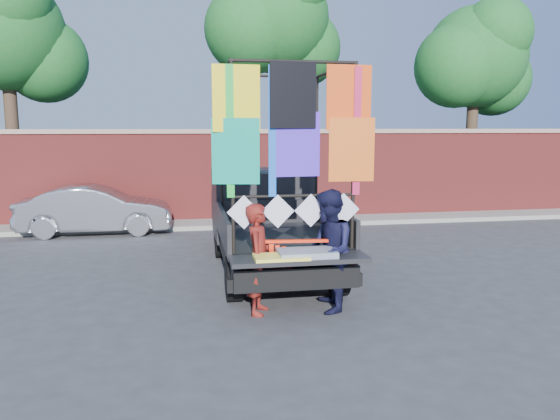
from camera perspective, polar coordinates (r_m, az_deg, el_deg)
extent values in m
plane|color=#38383A|center=(8.99, 1.84, -8.68)|extent=(90.00, 90.00, 0.00)
cube|color=#9A302D|center=(15.56, -3.44, 3.43)|extent=(30.00, 0.35, 2.50)
cube|color=#A28471|center=(15.49, -3.49, 8.22)|extent=(30.00, 0.45, 0.12)
cube|color=gray|center=(15.03, -3.09, -1.34)|extent=(30.00, 1.20, 0.12)
cylinder|color=#38281C|center=(17.25, -26.14, 7.07)|extent=(0.36, 0.36, 4.90)
sphere|color=#1B5F25|center=(17.44, -26.78, 16.29)|extent=(3.20, 3.20, 3.20)
sphere|color=#1B5F25|center=(17.51, -23.33, 14.16)|extent=(2.40, 2.40, 2.40)
sphere|color=#1B5F25|center=(16.91, -26.54, 18.99)|extent=(2.20, 2.20, 2.20)
cylinder|color=#38281C|center=(16.82, -0.54, 8.89)|extent=(0.36, 0.36, 5.46)
sphere|color=#1B5F25|center=(17.11, -0.55, 19.40)|extent=(3.20, 3.20, 3.20)
sphere|color=#1B5F25|center=(17.54, 2.25, 16.55)|extent=(2.40, 2.40, 2.40)
sphere|color=#1B5F25|center=(16.64, -3.24, 18.33)|extent=(2.60, 2.60, 2.60)
cylinder|color=#38281C|center=(19.01, 19.33, 7.02)|extent=(0.36, 0.36, 4.55)
sphere|color=#1B5F25|center=(19.13, 19.74, 14.82)|extent=(3.20, 3.20, 3.20)
sphere|color=#1B5F25|center=(19.86, 21.37, 12.61)|extent=(2.40, 2.40, 2.40)
sphere|color=#1B5F25|center=(18.45, 17.93, 14.13)|extent=(2.60, 2.60, 2.60)
sphere|color=#1B5F25|center=(18.85, 21.61, 16.82)|extent=(2.20, 2.20, 2.20)
cylinder|color=black|center=(11.35, -6.19, -3.17)|extent=(0.24, 0.71, 0.71)
cylinder|color=black|center=(8.54, -4.86, -7.16)|extent=(0.24, 0.71, 0.71)
cylinder|color=black|center=(11.58, 2.13, -2.89)|extent=(0.24, 0.71, 0.71)
cylinder|color=black|center=(8.84, 6.11, -6.63)|extent=(0.24, 0.71, 0.71)
cube|color=black|center=(9.94, -0.78, -3.76)|extent=(1.83, 4.52, 0.32)
cube|color=black|center=(9.10, 0.03, -2.99)|extent=(1.94, 2.47, 0.11)
cube|color=black|center=(8.94, -5.95, -1.71)|extent=(0.06, 2.47, 0.48)
cube|color=black|center=(9.27, 5.81, -1.34)|extent=(0.06, 2.47, 0.48)
cube|color=black|center=(10.24, -1.15, -0.33)|extent=(1.94, 0.06, 0.48)
cube|color=black|center=(11.25, -1.97, 0.77)|extent=(1.94, 1.72, 1.34)
cube|color=#8C9EAD|center=(10.72, -1.62, 2.69)|extent=(1.72, 0.06, 0.59)
cube|color=#8C9EAD|center=(12.02, -2.52, 2.31)|extent=(1.72, 0.11, 0.75)
cube|color=black|center=(12.45, -2.73, 0.29)|extent=(1.88, 0.97, 0.59)
cube|color=black|center=(7.65, 2.01, -5.10)|extent=(1.94, 0.59, 0.06)
cube|color=black|center=(7.99, 1.62, -7.53)|extent=(1.99, 0.16, 0.19)
cylinder|color=black|center=(7.69, -5.00, 5.32)|extent=(0.05, 0.05, 2.69)
cylinder|color=black|center=(9.94, -6.16, 6.08)|extent=(0.05, 0.05, 2.69)
cylinder|color=black|center=(8.04, 7.69, 5.43)|extent=(0.05, 0.05, 2.69)
cylinder|color=black|center=(10.21, 3.83, 6.18)|extent=(0.05, 0.05, 2.69)
cylinder|color=black|center=(7.85, 1.53, 15.25)|extent=(1.83, 0.05, 0.05)
cylinder|color=black|center=(10.06, -1.12, 13.83)|extent=(1.83, 0.05, 0.05)
cylinder|color=black|center=(8.84, -5.78, 14.48)|extent=(0.05, 2.31, 0.05)
cylinder|color=black|center=(9.15, 5.66, 14.29)|extent=(0.05, 2.31, 0.05)
cylinder|color=black|center=(7.86, 1.47, 1.50)|extent=(1.83, 0.04, 0.04)
cube|color=yellow|center=(7.67, -4.50, 11.75)|extent=(0.67, 0.02, 0.91)
cube|color=black|center=(7.75, 1.61, 11.75)|extent=(0.67, 0.02, 0.91)
cube|color=#FF4F15|center=(7.99, 7.34, 11.59)|extent=(0.67, 0.02, 0.91)
cube|color=#0A9879|center=(7.62, -4.40, 6.52)|extent=(0.67, 0.02, 0.91)
cube|color=#4D2BDB|center=(7.78, 1.52, 6.59)|extent=(0.67, 0.02, 0.91)
cube|color=orange|center=(7.94, 7.33, 6.56)|extent=(0.67, 0.02, 0.91)
cube|color=green|center=(7.63, -5.25, 8.12)|extent=(0.11, 0.01, 1.83)
cube|color=#CE2250|center=(7.99, 8.06, 8.10)|extent=(0.11, 0.01, 1.83)
cube|color=blue|center=(7.70, -0.81, 8.17)|extent=(0.11, 0.01, 1.83)
cube|color=white|center=(7.75, -3.79, -0.23)|extent=(0.49, 0.01, 0.49)
cube|color=white|center=(7.82, -0.24, -0.14)|extent=(0.49, 0.01, 0.49)
cube|color=white|center=(7.91, 3.24, -0.04)|extent=(0.49, 0.01, 0.49)
cube|color=white|center=(8.04, 6.63, 0.05)|extent=(0.49, 0.01, 0.49)
cube|color=red|center=(7.66, 2.80, -4.52)|extent=(0.81, 0.48, 0.09)
cube|color=#FFF150|center=(7.52, 0.12, -4.93)|extent=(0.75, 0.43, 0.04)
imported|color=#A3A4AA|center=(14.45, -18.68, 0.02)|extent=(3.72, 1.32, 1.22)
imported|color=maroon|center=(7.87, -2.22, -5.14)|extent=(0.55, 0.68, 1.61)
imported|color=black|center=(7.97, 5.04, -4.29)|extent=(0.78, 0.95, 1.79)
cube|color=#FF2C0D|center=(7.86, 1.44, -3.27)|extent=(1.04, 0.15, 0.04)
cube|color=#FF2C0D|center=(7.86, -0.90, -5.73)|extent=(0.07, 0.02, 0.60)
cube|color=#FF2C0D|center=(7.88, -0.27, -5.84)|extent=(0.07, 0.02, 0.60)
cube|color=#FF2C0D|center=(7.90, 0.36, -5.95)|extent=(0.07, 0.02, 0.60)
cube|color=#FF2C0D|center=(7.92, 0.99, -6.06)|extent=(0.07, 0.02, 0.60)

